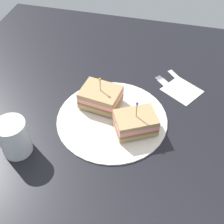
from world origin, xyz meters
The scene contains 8 objects.
ground_plane centered at (0.00, 0.00, -1.00)cm, with size 108.94×108.94×2.00cm, color black.
plate centered at (0.00, 0.00, 0.46)cm, with size 29.52×29.52×0.91cm, color silver.
sandwich_half_front centered at (4.32, 4.27, 3.40)cm, with size 9.53×11.42×9.09cm.
sandwich_half_back centered at (-2.49, -6.71, 3.30)cm, with size 11.10×12.33×9.47cm.
drink_glass centered at (-15.22, 19.92, 4.34)cm, with size 7.20×7.20×9.42cm.
napkin centered at (16.20, -17.24, 0.07)cm, with size 9.76×8.78×0.15cm, color beige.
fork centered at (17.34, -12.78, 0.18)cm, with size 9.77×9.99×0.35cm.
knife centered at (20.47, -16.49, 0.18)cm, with size 10.41×9.55×0.35cm.
Camera 1 is at (-52.43, -13.04, 59.50)cm, focal length 48.03 mm.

